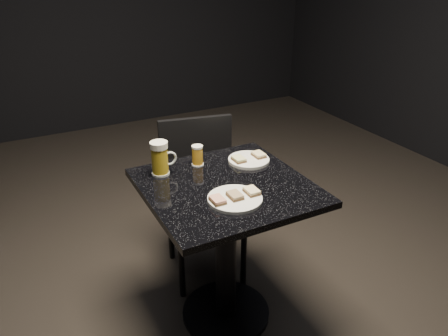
# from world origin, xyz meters

# --- Properties ---
(floor) EXTENTS (6.00, 6.00, 0.00)m
(floor) POSITION_xyz_m (0.00, 0.00, 0.00)
(floor) COLOR black
(floor) RESTS_ON ground
(plate_large) EXTENTS (0.22, 0.22, 0.01)m
(plate_large) POSITION_xyz_m (-0.03, -0.14, 0.76)
(plate_large) COLOR white
(plate_large) RESTS_ON table
(plate_small) EXTENTS (0.20, 0.20, 0.01)m
(plate_small) POSITION_xyz_m (0.21, 0.16, 0.76)
(plate_small) COLOR white
(plate_small) RESTS_ON table
(table) EXTENTS (0.70, 0.70, 0.75)m
(table) POSITION_xyz_m (0.00, 0.00, 0.51)
(table) COLOR black
(table) RESTS_ON floor
(beer_mug) EXTENTS (0.12, 0.08, 0.16)m
(beer_mug) POSITION_xyz_m (-0.22, 0.22, 0.83)
(beer_mug) COLOR silver
(beer_mug) RESTS_ON table
(beer_tumbler) EXTENTS (0.06, 0.06, 0.10)m
(beer_tumbler) POSITION_xyz_m (-0.03, 0.24, 0.80)
(beer_tumbler) COLOR white
(beer_tumbler) RESTS_ON table
(chair) EXTENTS (0.47, 0.47, 0.87)m
(chair) POSITION_xyz_m (0.07, 0.43, 0.50)
(chair) COLOR black
(chair) RESTS_ON floor
(canapes_on_plate_large) EXTENTS (0.21, 0.07, 0.02)m
(canapes_on_plate_large) POSITION_xyz_m (-0.03, -0.14, 0.77)
(canapes_on_plate_large) COLOR #4C3521
(canapes_on_plate_large) RESTS_ON plate_large
(canapes_on_plate_small) EXTENTS (0.16, 0.07, 0.02)m
(canapes_on_plate_small) POSITION_xyz_m (0.21, 0.16, 0.77)
(canapes_on_plate_small) COLOR #4C3521
(canapes_on_plate_small) RESTS_ON plate_small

